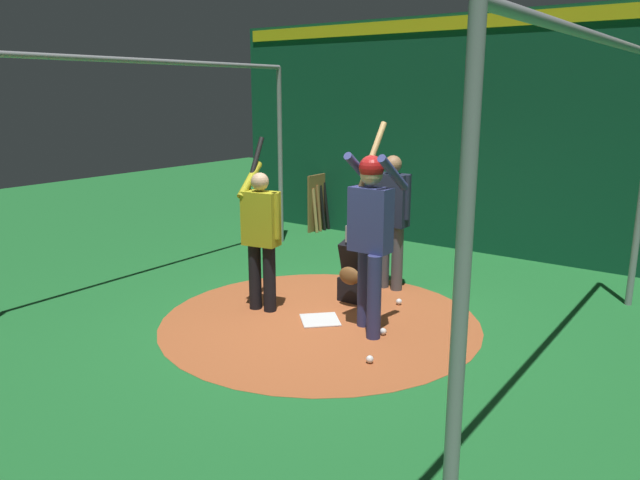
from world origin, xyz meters
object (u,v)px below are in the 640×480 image
(home_plate, at_px, (320,320))
(bat_rack, at_px, (321,204))
(visitor, at_px, (261,232))
(baseball_2, at_px, (383,331))
(batter, at_px, (371,225))
(baseball_0, at_px, (399,302))
(catcher, at_px, (358,271))
(baseball_1, at_px, (370,359))
(umpire, at_px, (392,215))

(home_plate, relative_size, bat_rack, 0.40)
(visitor, bearing_deg, baseball_2, 86.14)
(batter, distance_m, baseball_2, 1.15)
(baseball_0, bearing_deg, batter, 8.23)
(batter, distance_m, catcher, 1.28)
(batter, relative_size, baseball_1, 30.15)
(home_plate, xyz_separation_m, baseball_1, (0.62, 1.04, 0.03))
(catcher, distance_m, umpire, 0.90)
(baseball_0, height_order, baseball_2, same)
(home_plate, xyz_separation_m, catcher, (-0.84, -0.03, 0.37))
(umpire, relative_size, baseball_2, 23.77)
(umpire, distance_m, visitor, 1.80)
(batter, relative_size, bat_rack, 2.12)
(visitor, relative_size, baseball_1, 27.30)
(catcher, height_order, visitor, visitor)
(home_plate, bearing_deg, baseball_0, 154.65)
(umpire, distance_m, baseball_0, 1.15)
(home_plate, distance_m, umpire, 1.79)
(bat_rack, xyz_separation_m, baseball_2, (3.75, 3.53, -0.45))
(catcher, height_order, baseball_1, catcher)
(baseball_2, bearing_deg, umpire, -153.02)
(batter, xyz_separation_m, catcher, (-0.77, -0.63, -0.80))
(home_plate, xyz_separation_m, bat_rack, (-3.81, -2.74, 0.48))
(catcher, relative_size, visitor, 0.48)
(home_plate, relative_size, catcher, 0.43)
(visitor, bearing_deg, catcher, 131.65)
(baseball_1, distance_m, baseball_2, 0.72)
(baseball_0, height_order, baseball_1, same)
(batter, distance_m, umpire, 1.54)
(batter, relative_size, umpire, 1.27)
(batter, relative_size, catcher, 2.28)
(catcher, distance_m, baseball_2, 1.18)
(home_plate, bearing_deg, catcher, -178.17)
(baseball_2, bearing_deg, visitor, -84.49)
(catcher, height_order, baseball_0, catcher)
(home_plate, distance_m, baseball_1, 1.21)
(batter, relative_size, baseball_0, 30.15)
(umpire, relative_size, visitor, 0.87)
(batter, bearing_deg, bat_rack, -138.25)
(bat_rack, height_order, baseball_0, bat_rack)
(bat_rack, bearing_deg, baseball_2, 43.25)
(home_plate, height_order, baseball_0, baseball_0)
(home_plate, bearing_deg, batter, 96.10)
(baseball_0, distance_m, baseball_1, 1.71)
(visitor, height_order, baseball_2, visitor)
(batter, bearing_deg, visitor, -83.50)
(catcher, xyz_separation_m, baseball_2, (0.78, 0.82, -0.34))
(visitor, distance_m, bat_rack, 4.39)
(home_plate, xyz_separation_m, umpire, (-1.49, 0.06, 0.98))
(baseball_1, bearing_deg, batter, -147.82)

